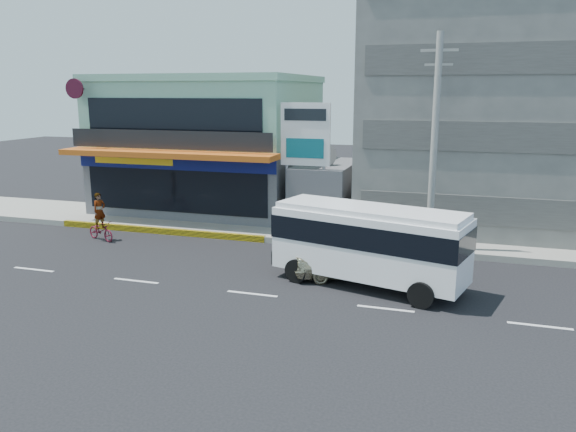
% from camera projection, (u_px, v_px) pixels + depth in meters
% --- Properties ---
extents(ground, '(120.00, 120.00, 0.00)m').
position_uv_depth(ground, '(252.00, 294.00, 21.13)').
color(ground, black).
rests_on(ground, ground).
extents(sidewalk, '(70.00, 5.00, 0.30)m').
position_uv_depth(sidewalk, '(410.00, 238.00, 28.51)').
color(sidewalk, gray).
rests_on(sidewalk, ground).
extents(shop_building, '(12.40, 11.70, 8.00)m').
position_uv_depth(shop_building, '(211.00, 147.00, 35.57)').
color(shop_building, '#4C4B51').
rests_on(shop_building, ground).
extents(concrete_building, '(16.00, 12.00, 14.00)m').
position_uv_depth(concrete_building, '(518.00, 100.00, 30.71)').
color(concrete_building, gray).
rests_on(concrete_building, ground).
extents(gap_structure, '(3.00, 6.00, 3.50)m').
position_uv_depth(gap_structure, '(327.00, 194.00, 31.94)').
color(gap_structure, '#4C4B51').
rests_on(gap_structure, ground).
extents(satellite_dish, '(1.50, 1.50, 0.15)m').
position_uv_depth(satellite_dish, '(323.00, 164.00, 30.61)').
color(satellite_dish, slate).
rests_on(satellite_dish, gap_structure).
extents(billboard, '(2.60, 0.18, 6.90)m').
position_uv_depth(billboard, '(305.00, 142.00, 28.78)').
color(billboard, gray).
rests_on(billboard, ground).
extents(utility_pole_near, '(1.60, 0.30, 10.00)m').
position_uv_depth(utility_pole_near, '(434.00, 144.00, 25.18)').
color(utility_pole_near, '#999993').
rests_on(utility_pole_near, ground).
extents(minibus, '(7.87, 4.25, 3.14)m').
position_uv_depth(minibus, '(369.00, 239.00, 21.66)').
color(minibus, white).
rests_on(minibus, ground).
extents(sedan, '(4.78, 3.39, 1.51)m').
position_uv_depth(sedan, '(347.00, 259.00, 22.89)').
color(sedan, '#BBB28F').
rests_on(sedan, ground).
extents(motorcycle_rider, '(2.03, 1.29, 2.46)m').
position_uv_depth(motorcycle_rider, '(100.00, 225.00, 28.58)').
color(motorcycle_rider, '#580C1D').
rests_on(motorcycle_rider, ground).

